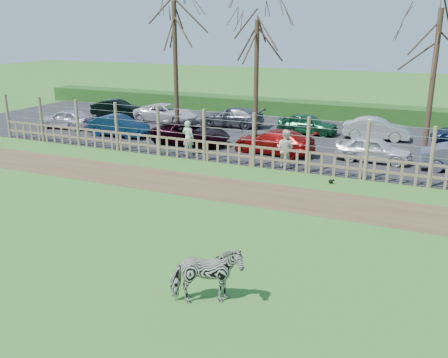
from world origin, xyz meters
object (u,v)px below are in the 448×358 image
at_px(visitor_a, 188,138).
at_px(car_2, 191,133).
at_px(car_3, 274,141).
at_px(visitor_b, 285,148).
at_px(crow, 331,181).
at_px(car_9, 232,117).
at_px(tree_left, 175,36).
at_px(car_0, 66,119).
at_px(zebra, 206,276).
at_px(car_10, 308,124).
at_px(tree_mid, 257,51).
at_px(car_7, 117,109).
at_px(car_4, 373,149).
at_px(tree_right, 437,47).
at_px(car_8, 166,113).
at_px(car_1, 119,126).
at_px(car_11, 376,129).

bearing_deg(visitor_a, car_2, -60.72).
bearing_deg(car_3, visitor_b, 36.04).
xyz_separation_m(crow, car_9, (-8.43, 9.19, 0.54)).
distance_m(tree_left, car_0, 8.88).
relative_size(zebra, car_2, 0.39).
relative_size(tree_left, crow, 32.14).
relative_size(car_3, car_10, 1.17).
height_order(tree_mid, car_7, tree_mid).
distance_m(car_4, car_9, 10.73).
height_order(tree_right, car_8, tree_right).
bearing_deg(zebra, car_1, 11.87).
height_order(tree_right, car_10, tree_right).
height_order(car_2, car_7, same).
relative_size(crow, car_2, 0.06).
distance_m(tree_right, car_11, 5.72).
distance_m(tree_right, car_4, 5.84).
bearing_deg(visitor_a, car_8, -47.96).
bearing_deg(tree_mid, visitor_b, -56.39).
relative_size(car_0, car_2, 0.82).
bearing_deg(car_3, car_2, -84.23).
height_order(zebra, car_3, zebra).
distance_m(car_4, car_11, 4.99).
distance_m(visitor_a, car_9, 7.64).
bearing_deg(car_10, car_11, -85.52).
xyz_separation_m(car_0, car_7, (0.59, 4.52, 0.00)).
bearing_deg(car_3, car_9, -133.07).
relative_size(car_0, car_1, 0.97).
bearing_deg(tree_left, visitor_a, -54.24).
bearing_deg(car_2, car_9, -1.35).
bearing_deg(car_3, car_7, -105.11).
distance_m(car_2, car_7, 9.96).
xyz_separation_m(tree_mid, car_1, (-7.42, -2.70, -4.23)).
relative_size(visitor_a, car_0, 0.49).
relative_size(visitor_a, car_4, 0.49).
bearing_deg(tree_left, car_2, -44.05).
distance_m(car_0, car_11, 18.68).
relative_size(tree_left, car_8, 1.82).
height_order(tree_mid, car_10, tree_mid).
relative_size(visitor_b, car_1, 0.47).
distance_m(tree_left, car_10, 9.16).
height_order(car_9, car_11, same).
relative_size(tree_left, visitor_a, 4.57).
bearing_deg(car_9, visitor_b, 34.72).
xyz_separation_m(tree_mid, crow, (5.82, -6.55, -4.77)).
height_order(crow, car_3, car_3).
bearing_deg(tree_right, car_7, 174.71).
relative_size(zebra, crow, 6.84).
distance_m(tree_right, car_2, 12.95).
height_order(tree_right, car_9, tree_right).
distance_m(tree_right, car_8, 16.86).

